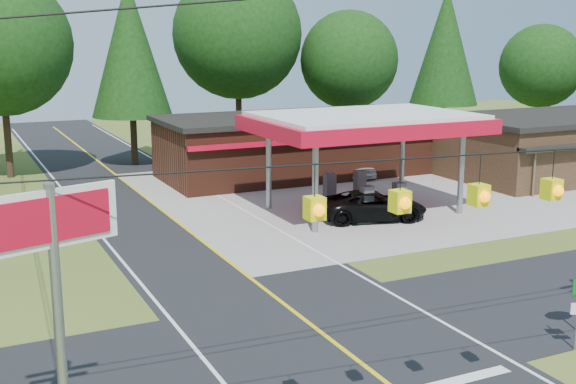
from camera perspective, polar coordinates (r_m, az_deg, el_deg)
name	(u,v)px	position (r m, az deg, el deg)	size (l,w,h in m)	color
ground	(331,340)	(21.12, 3.38, -11.62)	(120.00, 120.00, 0.00)	#43591F
main_highway	(331,340)	(21.11, 3.38, -11.60)	(8.00, 120.00, 0.02)	black
cross_road	(331,340)	(21.11, 3.38, -11.59)	(70.00, 7.00, 0.02)	black
lane_center_yellow	(331,340)	(21.11, 3.38, -11.56)	(0.15, 110.00, 0.00)	yellow
gas_canopy	(365,126)	(35.35, 6.07, 5.22)	(10.60, 7.40, 4.88)	gray
convenience_store	(293,145)	(44.82, 0.40, 3.73)	(16.40, 7.55, 3.80)	#502416
overhead_beacons	(442,161)	(13.94, 12.05, 2.39)	(17.04, 2.04, 1.03)	black
treeline_backdrop	(139,55)	(42.15, -11.71, 10.55)	(70.27, 51.59, 13.30)	#332316
suv_car	(373,206)	(34.26, 6.75, -1.09)	(5.02, 5.02, 1.40)	black
sedan_car	(352,166)	(44.76, 5.11, 2.06)	(3.98, 3.98, 1.36)	silver
big_stop_sign	(56,282)	(12.58, -17.87, -6.77)	(2.23, 0.76, 6.22)	gray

